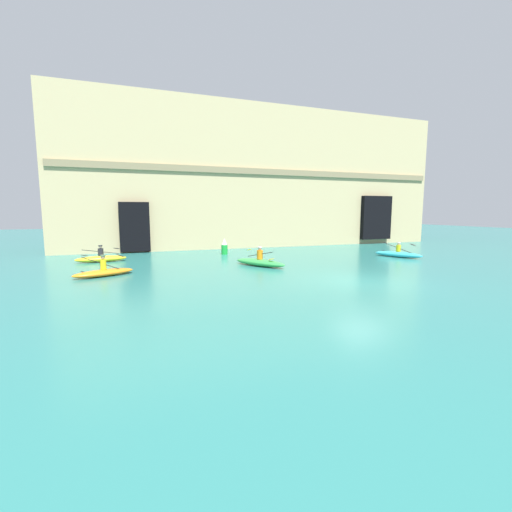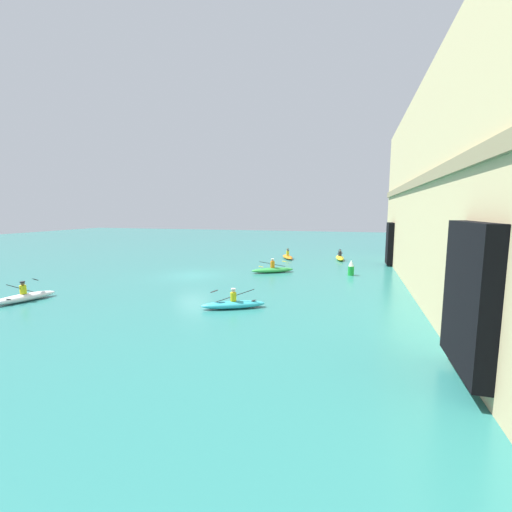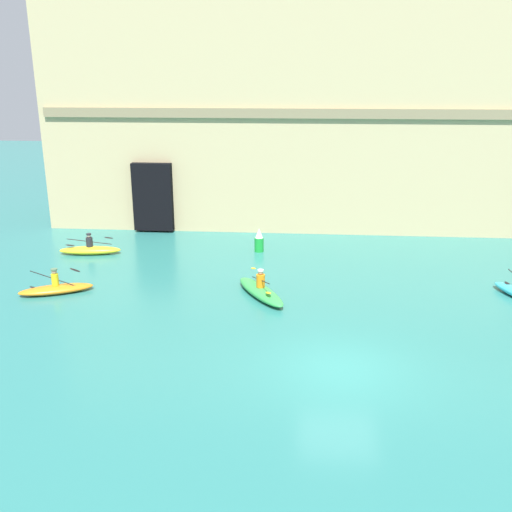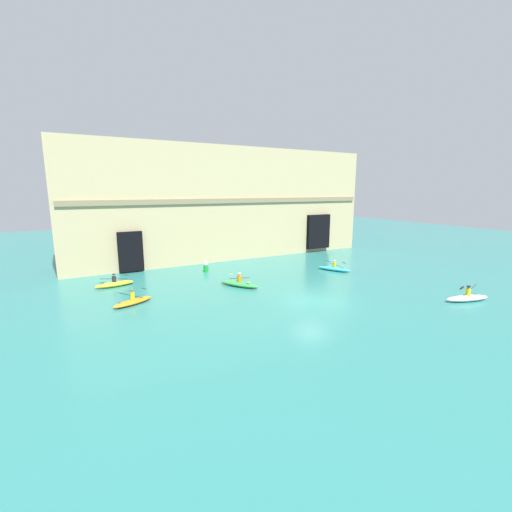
{
  "view_description": "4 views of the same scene",
  "coord_description": "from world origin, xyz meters",
  "px_view_note": "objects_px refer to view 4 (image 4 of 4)",
  "views": [
    {
      "loc": [
        -9.91,
        -12.97,
        3.2
      ],
      "look_at": [
        -3.56,
        4.63,
        0.77
      ],
      "focal_mm": 24.0,
      "sensor_mm": 36.0,
      "label": 1
    },
    {
      "loc": [
        23.93,
        12.03,
        5.06
      ],
      "look_at": [
        -0.89,
        4.92,
        1.6
      ],
      "focal_mm": 24.0,
      "sensor_mm": 36.0,
      "label": 2
    },
    {
      "loc": [
        -1.3,
        -15.82,
        8.64
      ],
      "look_at": [
        -3.02,
        4.83,
        2.02
      ],
      "focal_mm": 40.0,
      "sensor_mm": 36.0,
      "label": 3
    },
    {
      "loc": [
        -14.97,
        -18.6,
        7.84
      ],
      "look_at": [
        -0.62,
        7.05,
        2.13
      ],
      "focal_mm": 24.0,
      "sensor_mm": 36.0,
      "label": 4
    }
  ],
  "objects_px": {
    "kayak_yellow": "(114,284)",
    "kayak_orange": "(133,301)",
    "kayak_cyan": "(334,269)",
    "marker_buoy": "(206,266)",
    "kayak_green": "(239,284)",
    "kayak_white": "(467,298)"
  },
  "relations": [
    {
      "from": "kayak_green",
      "to": "kayak_yellow",
      "type": "bearing_deg",
      "value": -150.19
    },
    {
      "from": "kayak_green",
      "to": "kayak_yellow",
      "type": "xyz_separation_m",
      "value": [
        -8.98,
        5.0,
        -0.0
      ]
    },
    {
      "from": "kayak_green",
      "to": "marker_buoy",
      "type": "xyz_separation_m",
      "value": [
        -0.54,
        6.17,
        0.32
      ]
    },
    {
      "from": "kayak_green",
      "to": "kayak_white",
      "type": "relative_size",
      "value": 1.01
    },
    {
      "from": "kayak_orange",
      "to": "kayak_cyan",
      "type": "xyz_separation_m",
      "value": [
        19.05,
        0.75,
        0.03
      ]
    },
    {
      "from": "kayak_yellow",
      "to": "kayak_orange",
      "type": "xyz_separation_m",
      "value": [
        0.53,
        -5.34,
        -0.03
      ]
    },
    {
      "from": "kayak_orange",
      "to": "marker_buoy",
      "type": "xyz_separation_m",
      "value": [
        7.91,
        6.52,
        0.36
      ]
    },
    {
      "from": "kayak_yellow",
      "to": "kayak_white",
      "type": "distance_m",
      "value": 27.0
    },
    {
      "from": "kayak_orange",
      "to": "kayak_white",
      "type": "bearing_deg",
      "value": 128.67
    },
    {
      "from": "kayak_yellow",
      "to": "kayak_orange",
      "type": "height_order",
      "value": "kayak_orange"
    },
    {
      "from": "kayak_orange",
      "to": "marker_buoy",
      "type": "bearing_deg",
      "value": -164.21
    },
    {
      "from": "kayak_yellow",
      "to": "marker_buoy",
      "type": "distance_m",
      "value": 8.52
    },
    {
      "from": "kayak_green",
      "to": "kayak_orange",
      "type": "height_order",
      "value": "kayak_green"
    },
    {
      "from": "kayak_cyan",
      "to": "marker_buoy",
      "type": "height_order",
      "value": "marker_buoy"
    },
    {
      "from": "kayak_orange",
      "to": "marker_buoy",
      "type": "distance_m",
      "value": 10.25
    },
    {
      "from": "kayak_orange",
      "to": "kayak_green",
      "type": "bearing_deg",
      "value": 158.63
    },
    {
      "from": "kayak_green",
      "to": "marker_buoy",
      "type": "bearing_deg",
      "value": 153.96
    },
    {
      "from": "kayak_yellow",
      "to": "kayak_cyan",
      "type": "height_order",
      "value": "kayak_yellow"
    },
    {
      "from": "kayak_orange",
      "to": "kayak_cyan",
      "type": "bearing_deg",
      "value": 158.55
    },
    {
      "from": "kayak_cyan",
      "to": "marker_buoy",
      "type": "bearing_deg",
      "value": -143.8
    },
    {
      "from": "kayak_yellow",
      "to": "marker_buoy",
      "type": "bearing_deg",
      "value": -179.1
    },
    {
      "from": "kayak_cyan",
      "to": "kayak_green",
      "type": "bearing_deg",
      "value": -114.24
    }
  ]
}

